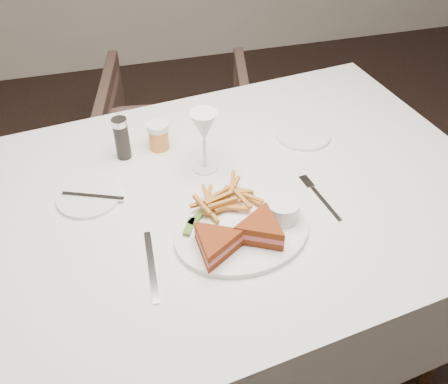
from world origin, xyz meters
TOP-DOWN VIEW (x-y plane):
  - table at (-0.35, 0.26)m, footprint 1.55×1.13m
  - chair_far at (-0.30, 1.19)m, footprint 0.73×0.70m
  - table_setting at (-0.36, 0.20)m, footprint 0.78×0.57m

SIDE VIEW (x-z plane):
  - chair_far at x=-0.30m, z-range 0.00..0.64m
  - table at x=-0.35m, z-range 0.00..0.75m
  - table_setting at x=-0.36m, z-range 0.70..0.88m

